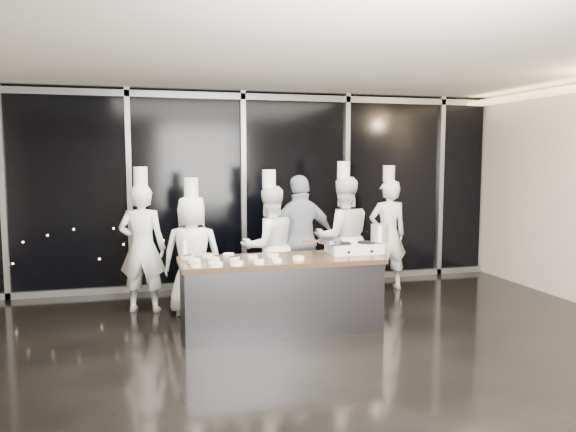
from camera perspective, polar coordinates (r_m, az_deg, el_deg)
name	(u,v)px	position (r m, az deg, el deg)	size (l,w,h in m)	color
ground	(301,354)	(6.28, 1.37, -13.82)	(9.00, 9.00, 0.00)	black
room_shell	(318,146)	(5.96, 3.06, 7.12)	(9.02, 7.02, 3.21)	#BFB3A3
window_wall	(243,190)	(9.26, -4.58, 2.70)	(8.90, 0.11, 3.20)	black
demo_counter	(281,294)	(6.98, -0.72, -7.89)	(2.46, 0.86, 0.90)	#343338
stove	(354,248)	(7.27, 6.74, -3.25)	(0.67, 0.43, 0.14)	silver
frying_pan	(329,241)	(7.16, 4.22, -2.56)	(0.51, 0.30, 0.05)	slate
stock_pot	(380,233)	(7.36, 9.28, -1.70)	(0.22, 0.22, 0.22)	#BDBDBF
prep_bowls	(231,259)	(6.69, -5.85, -4.38)	(1.43, 0.74, 0.05)	white
squeeze_bottle	(185,249)	(6.96, -10.46, -3.32)	(0.07, 0.07, 0.24)	white
chef_far_left	(142,247)	(7.98, -14.58, -3.02)	(0.73, 0.58, 2.00)	white
chef_left	(192,254)	(7.69, -9.70, -3.83)	(0.89, 0.69, 1.86)	white
chef_center	(269,246)	(7.96, -1.92, -3.08)	(0.94, 0.78, 1.95)	white
guest	(301,239)	(8.19, 1.32, -2.37)	(1.16, 0.64, 1.87)	#121B32
chef_right	(343,237)	(8.49, 5.60, -2.16)	(0.95, 0.78, 2.07)	white
chef_side	(388,233)	(9.18, 10.10, -1.76)	(0.65, 0.43, 2.00)	white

